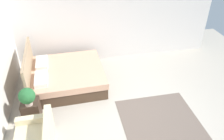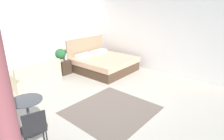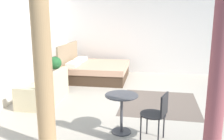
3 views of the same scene
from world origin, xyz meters
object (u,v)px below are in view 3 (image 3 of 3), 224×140
(cafe_chair_near_window, at_px, (158,112))
(nightstand, at_px, (57,79))
(potted_plant, at_px, (55,63))
(balcony_table, at_px, (122,107))
(bed, at_px, (95,70))
(couch, at_px, (45,92))
(vase, at_px, (58,67))

(cafe_chair_near_window, bearing_deg, nightstand, 48.00)
(potted_plant, xyz_separation_m, balcony_table, (-2.33, -2.27, -0.26))
(potted_plant, relative_size, balcony_table, 0.61)
(nightstand, relative_size, cafe_chair_near_window, 0.60)
(potted_plant, relative_size, cafe_chair_near_window, 0.52)
(cafe_chair_near_window, bearing_deg, bed, 28.64)
(couch, xyz_separation_m, potted_plant, (1.09, 0.18, 0.49))
(vase, height_order, balcony_table, balcony_table)
(vase, bearing_deg, cafe_chair_near_window, -133.21)
(nightstand, bearing_deg, vase, 3.17)
(bed, bearing_deg, potted_plant, 147.79)
(vase, xyz_separation_m, balcony_table, (-2.55, -2.28, -0.11))
(potted_plant, bearing_deg, balcony_table, -135.76)
(couch, relative_size, vase, 6.94)
(vase, bearing_deg, potted_plant, -176.53)
(vase, bearing_deg, nightstand, -176.83)
(bed, relative_size, potted_plant, 4.68)
(couch, distance_m, potted_plant, 1.21)
(bed, distance_m, potted_plant, 1.61)
(balcony_table, height_order, cafe_chair_near_window, cafe_chair_near_window)
(balcony_table, xyz_separation_m, cafe_chair_near_window, (-0.20, -0.64, 0.03))
(nightstand, distance_m, vase, 0.38)
(vase, relative_size, cafe_chair_near_window, 0.25)
(balcony_table, bearing_deg, cafe_chair_near_window, -107.12)
(couch, bearing_deg, potted_plant, 9.48)
(potted_plant, bearing_deg, cafe_chair_near_window, -130.96)
(nightstand, relative_size, balcony_table, 0.71)
(bed, height_order, potted_plant, bed)
(potted_plant, height_order, vase, potted_plant)
(couch, distance_m, cafe_chair_near_window, 3.10)
(vase, relative_size, balcony_table, 0.29)
(bed, relative_size, couch, 1.42)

